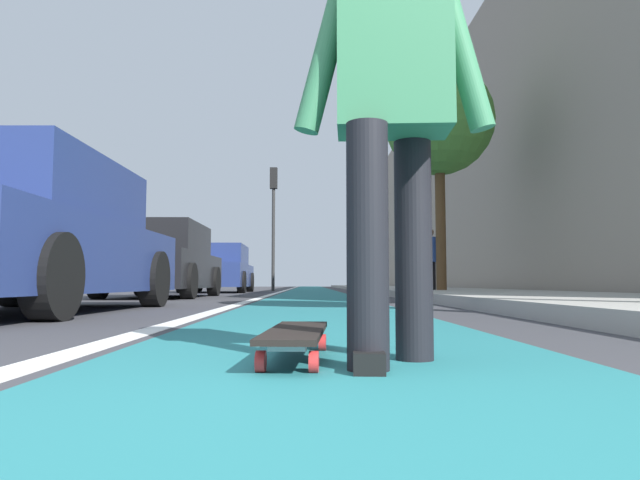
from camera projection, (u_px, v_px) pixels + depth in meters
ground_plane at (315, 298)px, 10.87m from camera, size 80.00×80.00×0.00m
bike_lane_paint at (311, 290)px, 24.83m from camera, size 56.00×1.83×0.00m
lane_stripe_white at (283, 291)px, 20.82m from camera, size 52.00×0.16×0.01m
sidewalk_curb at (409, 290)px, 18.91m from camera, size 52.00×3.20×0.14m
building_facade at (450, 185)px, 23.27m from camera, size 40.00×1.20×8.57m
skateboard at (296, 335)px, 2.12m from camera, size 0.85×0.26×0.11m
skater_person at (392, 100)px, 2.05m from camera, size 0.45×0.72×1.64m
parked_car_near at (29, 238)px, 5.62m from camera, size 4.30×1.97×1.50m
parked_car_mid at (163, 262)px, 11.62m from camera, size 4.24×1.87×1.49m
parked_car_far at (218, 270)px, 18.03m from camera, size 4.29×2.00×1.48m
traffic_light at (274, 206)px, 21.72m from camera, size 0.33×0.28×4.69m
street_tree_mid at (439, 122)px, 12.85m from camera, size 2.46×2.46×5.17m
pedestrian_distant at (430, 257)px, 12.89m from camera, size 0.43×0.67×1.54m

